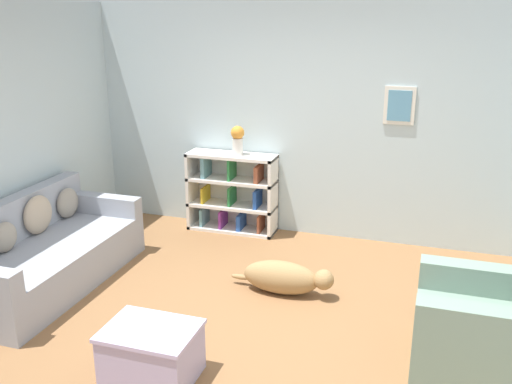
# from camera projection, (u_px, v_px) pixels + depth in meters

# --- Properties ---
(ground_plane) EXTENTS (14.00, 14.00, 0.00)m
(ground_plane) POSITION_uv_depth(u_px,v_px,m) (241.00, 326.00, 4.74)
(ground_plane) COLOR brown
(wall_back) EXTENTS (5.60, 0.13, 2.60)m
(wall_back) POSITION_uv_depth(u_px,v_px,m) (307.00, 123.00, 6.38)
(wall_back) COLOR silver
(wall_back) RESTS_ON ground_plane
(couch) EXTENTS (0.91, 2.02, 0.81)m
(couch) POSITION_uv_depth(u_px,v_px,m) (42.00, 255.00, 5.40)
(couch) COLOR #9399A3
(couch) RESTS_ON ground_plane
(bookshelf) EXTENTS (1.04, 0.33, 0.93)m
(bookshelf) POSITION_uv_depth(u_px,v_px,m) (233.00, 193.00, 6.69)
(bookshelf) COLOR silver
(bookshelf) RESTS_ON ground_plane
(recliner_chair) EXTENTS (0.99, 0.87, 1.04)m
(recliner_chair) POSITION_uv_depth(u_px,v_px,m) (497.00, 325.00, 4.09)
(recliner_chair) COLOR gray
(recliner_chair) RESTS_ON ground_plane
(coffee_table) EXTENTS (0.65, 0.49, 0.39)m
(coffee_table) POSITION_uv_depth(u_px,v_px,m) (151.00, 351.00, 4.02)
(coffee_table) COLOR #ADA3CC
(coffee_table) RESTS_ON ground_plane
(dog) EXTENTS (1.00, 0.28, 0.31)m
(dog) POSITION_uv_depth(u_px,v_px,m) (284.00, 277.00, 5.24)
(dog) COLOR #9E7A4C
(dog) RESTS_ON ground_plane
(vase) EXTENTS (0.15, 0.15, 0.33)m
(vase) POSITION_uv_depth(u_px,v_px,m) (238.00, 138.00, 6.44)
(vase) COLOR silver
(vase) RESTS_ON bookshelf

